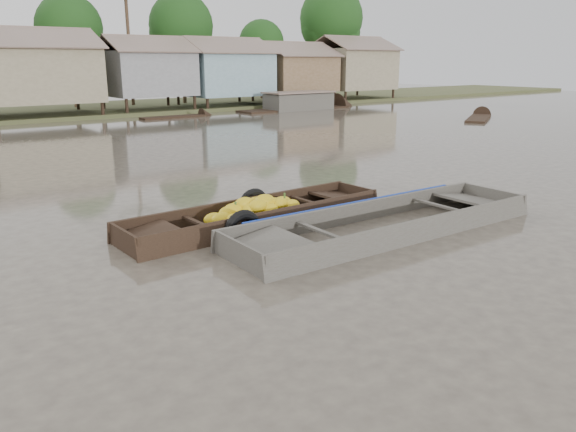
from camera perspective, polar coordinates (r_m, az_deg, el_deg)
ground at (r=10.36m, az=4.50°, el=-4.17°), size 120.00×120.00×0.00m
riverbank at (r=40.26m, az=-24.26°, el=13.67°), size 120.00×12.47×10.22m
banana_boat at (r=12.30m, az=-3.46°, el=-0.01°), size 6.26×1.75×0.90m
viewer_boat at (r=12.02m, az=9.94°, el=-1.26°), size 7.40×2.17×0.59m
distant_boats at (r=37.29m, az=-5.55°, el=10.49°), size 47.54×16.09×1.38m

